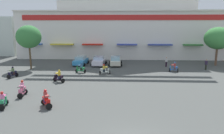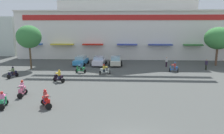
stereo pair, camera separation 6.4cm
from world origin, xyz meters
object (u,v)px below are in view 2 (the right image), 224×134
(plaza_tree_1, at_px, (218,38))
(pedestrian_1, at_px, (206,64))
(parked_car_0, at_px, (81,61))
(parked_car_1, at_px, (99,61))
(pedestrian_0, at_px, (166,61))
(scooter_rider_9, at_px, (59,77))
(scooter_rider_1, at_px, (22,90))
(scooter_rider_2, at_px, (174,68))
(scooter_rider_3, at_px, (105,70))
(scooter_rider_0, at_px, (46,100))
(scooter_rider_8, at_px, (3,101))
(plaza_tree_0, at_px, (29,37))
(scooter_rider_4, at_px, (13,73))
(scooter_rider_6, at_px, (81,68))
(parked_car_2, at_px, (116,61))

(plaza_tree_1, distance_m, pedestrian_1, 5.94)
(parked_car_0, relative_size, parked_car_1, 0.97)
(pedestrian_0, xyz_separation_m, pedestrian_1, (5.49, -2.15, 0.01))
(parked_car_0, relative_size, scooter_rider_9, 2.68)
(scooter_rider_1, height_order, scooter_rider_2, scooter_rider_1)
(plaza_tree_1, bearing_deg, parked_car_1, -177.37)
(scooter_rider_3, bearing_deg, scooter_rider_0, -107.54)
(plaza_tree_1, height_order, scooter_rider_0, plaza_tree_1)
(pedestrian_0, bearing_deg, scooter_rider_8, -132.82)
(scooter_rider_0, bearing_deg, parked_car_0, 92.28)
(scooter_rider_9, bearing_deg, pedestrian_1, 21.44)
(scooter_rider_3, xyz_separation_m, scooter_rider_8, (-7.29, -12.48, 0.01))
(plaza_tree_0, height_order, parked_car_0, plaza_tree_0)
(scooter_rider_0, bearing_deg, scooter_rider_1, 141.59)
(scooter_rider_4, bearing_deg, scooter_rider_2, 11.95)
(pedestrian_0, bearing_deg, pedestrian_1, -21.39)
(parked_car_0, bearing_deg, pedestrian_1, -8.64)
(scooter_rider_3, xyz_separation_m, scooter_rider_9, (-5.08, -4.36, 0.04))
(parked_car_1, height_order, scooter_rider_3, parked_car_1)
(plaza_tree_0, relative_size, pedestrian_0, 4.16)
(parked_car_1, relative_size, scooter_rider_4, 2.74)
(plaza_tree_1, bearing_deg, scooter_rider_8, -142.12)
(pedestrian_1, bearing_deg, scooter_rider_6, -171.36)
(scooter_rider_0, bearing_deg, scooter_rider_3, 72.46)
(scooter_rider_8, bearing_deg, plaza_tree_1, 37.88)
(parked_car_0, relative_size, scooter_rider_3, 2.64)
(parked_car_2, relative_size, pedestrian_0, 2.58)
(parked_car_2, relative_size, scooter_rider_4, 2.66)
(plaza_tree_1, xyz_separation_m, scooter_rider_2, (-8.10, -5.19, -3.91))
(plaza_tree_1, distance_m, scooter_rider_1, 30.40)
(scooter_rider_0, xyz_separation_m, scooter_rider_9, (-1.25, 7.75, 0.01))
(parked_car_2, xyz_separation_m, scooter_rider_9, (-6.38, -10.74, -0.13))
(parked_car_1, distance_m, scooter_rider_6, 5.92)
(scooter_rider_0, xyz_separation_m, scooter_rider_6, (0.40, 12.85, 0.01))
(plaza_tree_1, bearing_deg, parked_car_0, -178.26)
(scooter_rider_0, bearing_deg, scooter_rider_9, 99.14)
(scooter_rider_1, xyz_separation_m, scooter_rider_2, (16.96, 11.58, -0.05))
(scooter_rider_6, bearing_deg, pedestrian_0, 20.91)
(scooter_rider_2, height_order, scooter_rider_4, scooter_rider_2)
(scooter_rider_4, distance_m, scooter_rider_9, 6.82)
(scooter_rider_0, xyz_separation_m, pedestrian_1, (18.87, 15.66, 0.29))
(parked_car_0, xyz_separation_m, scooter_rider_4, (-7.09, -9.07, -0.14))
(scooter_rider_9, relative_size, pedestrian_0, 0.97)
(scooter_rider_4, bearing_deg, scooter_rider_1, -56.63)
(scooter_rider_9, xyz_separation_m, pedestrian_0, (14.63, 10.05, 0.27))
(plaza_tree_1, bearing_deg, scooter_rider_6, -163.21)
(scooter_rider_1, distance_m, scooter_rider_3, 11.88)
(parked_car_0, bearing_deg, scooter_rider_1, -98.73)
(scooter_rider_1, height_order, pedestrian_0, pedestrian_0)
(scooter_rider_9, distance_m, pedestrian_1, 21.62)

